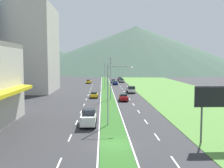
% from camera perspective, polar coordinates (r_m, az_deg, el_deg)
% --- Properties ---
extents(ground_plane, '(600.00, 600.00, 0.00)m').
position_cam_1_polar(ground_plane, '(27.84, 0.65, -13.50)').
color(ground_plane, '#2D2D30').
extents(grass_median, '(3.20, 240.00, 0.06)m').
position_cam_1_polar(grass_median, '(86.83, -1.27, -0.82)').
color(grass_median, '#2D6023').
rests_on(grass_median, ground_plane).
extents(grass_verge_right, '(24.00, 240.00, 0.06)m').
position_cam_1_polar(grass_verge_right, '(89.54, 12.03, -0.75)').
color(grass_verge_right, '#518438').
rests_on(grass_verge_right, ground_plane).
extents(lane_dash_left_2, '(0.16, 2.80, 0.01)m').
position_cam_1_polar(lane_dash_left_2, '(23.64, -11.77, -17.03)').
color(lane_dash_left_2, silver).
rests_on(lane_dash_left_2, ground_plane).
extents(lane_dash_left_3, '(0.16, 2.80, 0.01)m').
position_cam_1_polar(lane_dash_left_3, '(30.75, -9.36, -11.75)').
color(lane_dash_left_3, silver).
rests_on(lane_dash_left_3, ground_plane).
extents(lane_dash_left_4, '(0.16, 2.80, 0.01)m').
position_cam_1_polar(lane_dash_left_4, '(38.06, -7.91, -8.46)').
color(lane_dash_left_4, silver).
rests_on(lane_dash_left_4, ground_plane).
extents(lane_dash_left_5, '(0.16, 2.80, 0.01)m').
position_cam_1_polar(lane_dash_left_5, '(45.47, -6.94, -6.23)').
color(lane_dash_left_5, silver).
rests_on(lane_dash_left_5, ground_plane).
extents(lane_dash_left_6, '(0.16, 2.80, 0.01)m').
position_cam_1_polar(lane_dash_left_6, '(52.93, -6.25, -4.63)').
color(lane_dash_left_6, silver).
rests_on(lane_dash_left_6, ground_plane).
extents(lane_dash_left_7, '(0.16, 2.80, 0.01)m').
position_cam_1_polar(lane_dash_left_7, '(60.44, -5.73, -3.42)').
color(lane_dash_left_7, silver).
rests_on(lane_dash_left_7, ground_plane).
extents(lane_dash_left_8, '(0.16, 2.80, 0.01)m').
position_cam_1_polar(lane_dash_left_8, '(67.96, -5.33, -2.49)').
color(lane_dash_left_8, silver).
rests_on(lane_dash_left_8, ground_plane).
extents(lane_dash_left_9, '(0.16, 2.80, 0.01)m').
position_cam_1_polar(lane_dash_left_9, '(75.51, -5.01, -1.73)').
color(lane_dash_left_9, silver).
rests_on(lane_dash_left_9, ground_plane).
extents(lane_dash_left_10, '(0.16, 2.80, 0.01)m').
position_cam_1_polar(lane_dash_left_10, '(83.06, -4.75, -1.12)').
color(lane_dash_left_10, silver).
rests_on(lane_dash_left_10, ground_plane).
extents(lane_dash_left_11, '(0.16, 2.80, 0.01)m').
position_cam_1_polar(lane_dash_left_11, '(90.63, -4.53, -0.61)').
color(lane_dash_left_11, silver).
rests_on(lane_dash_left_11, ground_plane).
extents(lane_dash_left_12, '(0.16, 2.80, 0.01)m').
position_cam_1_polar(lane_dash_left_12, '(98.20, -4.35, -0.17)').
color(lane_dash_left_12, silver).
rests_on(lane_dash_left_12, ground_plane).
extents(lane_dash_right_2, '(0.16, 2.80, 0.01)m').
position_cam_1_polar(lane_dash_right_2, '(24.19, 13.93, -16.55)').
color(lane_dash_right_2, silver).
rests_on(lane_dash_right_2, ground_plane).
extents(lane_dash_right_3, '(0.16, 2.80, 0.01)m').
position_cam_1_polar(lane_dash_right_3, '(31.18, 9.99, -11.53)').
color(lane_dash_right_3, silver).
rests_on(lane_dash_right_3, ground_plane).
extents(lane_dash_right_4, '(0.16, 2.80, 0.01)m').
position_cam_1_polar(lane_dash_right_4, '(38.40, 7.58, -8.33)').
color(lane_dash_right_4, silver).
rests_on(lane_dash_right_4, ground_plane).
extents(lane_dash_right_5, '(0.16, 2.80, 0.01)m').
position_cam_1_polar(lane_dash_right_5, '(45.76, 5.97, -6.15)').
color(lane_dash_right_5, silver).
rests_on(lane_dash_right_5, ground_plane).
extents(lane_dash_right_6, '(0.16, 2.80, 0.01)m').
position_cam_1_polar(lane_dash_right_6, '(53.18, 4.81, -4.57)').
color(lane_dash_right_6, silver).
rests_on(lane_dash_right_6, ground_plane).
extents(lane_dash_right_7, '(0.16, 2.80, 0.01)m').
position_cam_1_polar(lane_dash_right_7, '(60.65, 3.95, -3.38)').
color(lane_dash_right_7, silver).
rests_on(lane_dash_right_7, ground_plane).
extents(lane_dash_right_8, '(0.16, 2.80, 0.01)m').
position_cam_1_polar(lane_dash_right_8, '(68.16, 3.27, -2.45)').
color(lane_dash_right_8, silver).
rests_on(lane_dash_right_8, ground_plane).
extents(lane_dash_right_9, '(0.16, 2.80, 0.01)m').
position_cam_1_polar(lane_dash_right_9, '(75.68, 2.73, -1.70)').
color(lane_dash_right_9, silver).
rests_on(lane_dash_right_9, ground_plane).
extents(lane_dash_right_10, '(0.16, 2.80, 0.01)m').
position_cam_1_polar(lane_dash_right_10, '(83.22, 2.29, -1.09)').
color(lane_dash_right_10, silver).
rests_on(lane_dash_right_10, ground_plane).
extents(lane_dash_right_11, '(0.16, 2.80, 0.01)m').
position_cam_1_polar(lane_dash_right_11, '(90.78, 1.92, -0.58)').
color(lane_dash_right_11, silver).
rests_on(lane_dash_right_11, ground_plane).
extents(lane_dash_right_12, '(0.16, 2.80, 0.01)m').
position_cam_1_polar(lane_dash_right_12, '(98.34, 1.60, -0.15)').
color(lane_dash_right_12, silver).
rests_on(lane_dash_right_12, ground_plane).
extents(edge_line_median_left, '(0.16, 240.00, 0.01)m').
position_cam_1_polar(edge_line_median_left, '(86.82, -2.42, -0.84)').
color(edge_line_median_left, silver).
rests_on(edge_line_median_left, ground_plane).
extents(edge_line_median_right, '(0.16, 240.00, 0.01)m').
position_cam_1_polar(edge_line_median_right, '(86.88, -0.11, -0.83)').
color(edge_line_median_right, silver).
rests_on(edge_line_median_right, ground_plane).
extents(domed_building, '(18.70, 18.70, 36.46)m').
position_cam_1_polar(domed_building, '(80.48, -19.44, 8.92)').
color(domed_building, '#B7B2A8').
rests_on(domed_building, ground_plane).
extents(midrise_colored, '(14.25, 14.25, 23.45)m').
position_cam_1_polar(midrise_colored, '(102.37, -18.20, 6.37)').
color(midrise_colored, '#B7B2A8').
rests_on(midrise_colored, ground_plane).
extents(hill_far_left, '(127.94, 127.94, 21.69)m').
position_cam_1_polar(hill_far_left, '(309.56, -11.60, 5.27)').
color(hill_far_left, '#3D5647').
rests_on(hill_far_left, ground_plane).
extents(hill_far_center, '(219.33, 219.33, 43.28)m').
position_cam_1_polar(hill_far_center, '(252.48, 5.33, 7.89)').
color(hill_far_center, '#3D5647').
rests_on(hill_far_center, ground_plane).
extents(hill_far_right, '(168.22, 168.22, 26.49)m').
position_cam_1_polar(hill_far_right, '(319.02, 15.83, 5.60)').
color(hill_far_right, '#47664C').
rests_on(hill_far_right, ground_plane).
extents(street_lamp_near, '(3.55, 0.38, 8.37)m').
position_cam_1_polar(street_lamp_near, '(35.10, -0.23, -1.39)').
color(street_lamp_near, '#99999E').
rests_on(street_lamp_near, ground_plane).
extents(street_lamp_mid, '(3.00, 0.28, 9.77)m').
position_cam_1_polar(street_lamp_mid, '(59.15, -0.65, 1.87)').
color(street_lamp_mid, '#99999E').
rests_on(street_lamp_mid, ground_plane).
extents(street_lamp_far, '(3.39, 0.35, 8.50)m').
position_cam_1_polar(street_lamp_far, '(83.32, -1.34, 2.35)').
color(street_lamp_far, '#99999E').
rests_on(street_lamp_far, ground_plane).
extents(billboard_roadside, '(5.13, 0.28, 6.24)m').
position_cam_1_polar(billboard_roadside, '(29.71, 22.59, -3.29)').
color(billboard_roadside, '#4C4C51').
rests_on(billboard_roadside, ground_plane).
extents(car_0, '(1.93, 4.42, 1.52)m').
position_cam_1_polar(car_0, '(104.97, -5.22, 0.58)').
color(car_0, yellow).
rests_on(car_0, ground_plane).
extents(car_1, '(1.99, 4.10, 1.45)m').
position_cam_1_polar(car_1, '(108.46, 2.20, 0.72)').
color(car_1, slate).
rests_on(car_1, ground_plane).
extents(car_2, '(1.87, 4.48, 1.40)m').
position_cam_1_polar(car_2, '(98.33, 0.73, 0.27)').
color(car_2, navy).
rests_on(car_2, ground_plane).
extents(car_3, '(1.89, 4.56, 1.46)m').
position_cam_1_polar(car_3, '(107.23, 0.26, 0.67)').
color(car_3, slate).
rests_on(car_3, ground_plane).
extents(car_4, '(1.99, 4.01, 1.54)m').
position_cam_1_polar(car_4, '(57.95, 2.58, -2.98)').
color(car_4, maroon).
rests_on(car_4, ground_plane).
extents(car_5, '(1.88, 4.24, 1.39)m').
position_cam_1_polar(car_5, '(63.26, -4.02, -2.38)').
color(car_5, yellow).
rests_on(car_5, ground_plane).
extents(car_6, '(1.97, 4.62, 1.49)m').
position_cam_1_polar(car_6, '(121.54, 1.76, 1.19)').
color(car_6, maroon).
rests_on(car_6, ground_plane).
extents(car_7, '(1.98, 4.53, 1.48)m').
position_cam_1_polar(car_7, '(114.64, 2.01, 0.96)').
color(car_7, navy).
rests_on(car_7, ground_plane).
extents(pickup_truck_0, '(2.18, 5.40, 2.00)m').
position_cam_1_polar(pickup_truck_0, '(72.97, 4.24, -1.19)').
color(pickup_truck_0, silver).
rests_on(pickup_truck_0, ground_plane).
extents(pickup_truck_1, '(2.18, 5.40, 2.00)m').
position_cam_1_polar(pickup_truck_1, '(36.29, -5.23, -7.51)').
color(pickup_truck_1, silver).
rests_on(pickup_truck_1, ground_plane).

